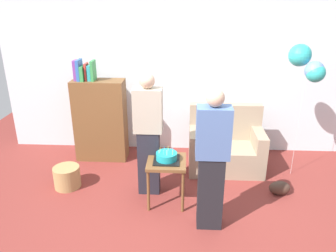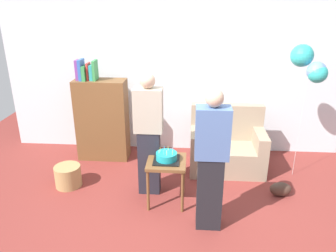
{
  "view_description": "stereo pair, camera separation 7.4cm",
  "coord_description": "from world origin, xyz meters",
  "px_view_note": "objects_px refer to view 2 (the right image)",
  "views": [
    {
      "loc": [
        -0.0,
        -3.19,
        2.45
      ],
      "look_at": [
        -0.21,
        0.62,
        0.95
      ],
      "focal_mm": 34.65,
      "sensor_mm": 36.0,
      "label": 1
    },
    {
      "loc": [
        0.07,
        -3.19,
        2.45
      ],
      "look_at": [
        -0.21,
        0.62,
        0.95
      ],
      "focal_mm": 34.65,
      "sensor_mm": 36.0,
      "label": 2
    }
  ],
  "objects_px": {
    "birthday_cake": "(167,157)",
    "wicker_basket": "(68,176)",
    "side_table": "(167,167)",
    "person_blowing_candles": "(149,135)",
    "handbag": "(280,189)",
    "bookshelf": "(102,118)",
    "person_holding_cake": "(211,161)",
    "balloon_bunch": "(310,65)",
    "couch": "(227,147)"
  },
  "relations": [
    {
      "from": "birthday_cake",
      "to": "wicker_basket",
      "type": "bearing_deg",
      "value": 168.88
    },
    {
      "from": "side_table",
      "to": "person_blowing_candles",
      "type": "relative_size",
      "value": 0.36
    },
    {
      "from": "side_table",
      "to": "handbag",
      "type": "height_order",
      "value": "side_table"
    },
    {
      "from": "birthday_cake",
      "to": "handbag",
      "type": "distance_m",
      "value": 1.61
    },
    {
      "from": "wicker_basket",
      "to": "handbag",
      "type": "height_order",
      "value": "wicker_basket"
    },
    {
      "from": "wicker_basket",
      "to": "bookshelf",
      "type": "bearing_deg",
      "value": 73.57
    },
    {
      "from": "side_table",
      "to": "person_holding_cake",
      "type": "xyz_separation_m",
      "value": [
        0.51,
        -0.44,
        0.33
      ]
    },
    {
      "from": "wicker_basket",
      "to": "balloon_bunch",
      "type": "height_order",
      "value": "balloon_bunch"
    },
    {
      "from": "side_table",
      "to": "person_blowing_candles",
      "type": "bearing_deg",
      "value": 136.67
    },
    {
      "from": "bookshelf",
      "to": "handbag",
      "type": "xyz_separation_m",
      "value": [
        2.63,
        -0.97,
        -0.58
      ]
    },
    {
      "from": "person_holding_cake",
      "to": "side_table",
      "type": "bearing_deg",
      "value": -37.62
    },
    {
      "from": "person_holding_cake",
      "to": "handbag",
      "type": "height_order",
      "value": "person_holding_cake"
    },
    {
      "from": "bookshelf",
      "to": "wicker_basket",
      "type": "xyz_separation_m",
      "value": [
        -0.27,
        -0.92,
        -0.53
      ]
    },
    {
      "from": "couch",
      "to": "birthday_cake",
      "type": "xyz_separation_m",
      "value": [
        -0.84,
        -0.97,
        0.3
      ]
    },
    {
      "from": "side_table",
      "to": "wicker_basket",
      "type": "distance_m",
      "value": 1.47
    },
    {
      "from": "birthday_cake",
      "to": "person_blowing_candles",
      "type": "height_order",
      "value": "person_blowing_candles"
    },
    {
      "from": "person_blowing_candles",
      "to": "person_holding_cake",
      "type": "distance_m",
      "value": 1.02
    },
    {
      "from": "birthday_cake",
      "to": "person_blowing_candles",
      "type": "relative_size",
      "value": 0.2
    },
    {
      "from": "side_table",
      "to": "wicker_basket",
      "type": "bearing_deg",
      "value": 168.88
    },
    {
      "from": "birthday_cake",
      "to": "person_holding_cake",
      "type": "relative_size",
      "value": 0.2
    },
    {
      "from": "bookshelf",
      "to": "birthday_cake",
      "type": "distance_m",
      "value": 1.65
    },
    {
      "from": "bookshelf",
      "to": "wicker_basket",
      "type": "height_order",
      "value": "bookshelf"
    },
    {
      "from": "bookshelf",
      "to": "side_table",
      "type": "distance_m",
      "value": 1.66
    },
    {
      "from": "birthday_cake",
      "to": "bookshelf",
      "type": "bearing_deg",
      "value": 133.24
    },
    {
      "from": "balloon_bunch",
      "to": "couch",
      "type": "bearing_deg",
      "value": 170.83
    },
    {
      "from": "person_holding_cake",
      "to": "wicker_basket",
      "type": "relative_size",
      "value": 4.53
    },
    {
      "from": "side_table",
      "to": "person_holding_cake",
      "type": "distance_m",
      "value": 0.76
    },
    {
      "from": "bookshelf",
      "to": "birthday_cake",
      "type": "relative_size",
      "value": 5.03
    },
    {
      "from": "couch",
      "to": "bookshelf",
      "type": "xyz_separation_m",
      "value": [
        -1.97,
        0.23,
        0.34
      ]
    },
    {
      "from": "couch",
      "to": "birthday_cake",
      "type": "bearing_deg",
      "value": -130.99
    },
    {
      "from": "birthday_cake",
      "to": "person_holding_cake",
      "type": "height_order",
      "value": "person_holding_cake"
    },
    {
      "from": "side_table",
      "to": "handbag",
      "type": "relative_size",
      "value": 2.11
    },
    {
      "from": "couch",
      "to": "person_holding_cake",
      "type": "xyz_separation_m",
      "value": [
        -0.33,
        -1.42,
        0.49
      ]
    },
    {
      "from": "bookshelf",
      "to": "person_blowing_candles",
      "type": "relative_size",
      "value": 0.99
    },
    {
      "from": "bookshelf",
      "to": "couch",
      "type": "bearing_deg",
      "value": -6.62
    },
    {
      "from": "bookshelf",
      "to": "balloon_bunch",
      "type": "relative_size",
      "value": 0.85
    },
    {
      "from": "birthday_cake",
      "to": "wicker_basket",
      "type": "height_order",
      "value": "birthday_cake"
    },
    {
      "from": "couch",
      "to": "bookshelf",
      "type": "bearing_deg",
      "value": 173.38
    },
    {
      "from": "couch",
      "to": "balloon_bunch",
      "type": "xyz_separation_m",
      "value": [
        0.98,
        -0.16,
        1.31
      ]
    },
    {
      "from": "bookshelf",
      "to": "birthday_cake",
      "type": "xyz_separation_m",
      "value": [
        1.13,
        -1.2,
        -0.04
      ]
    },
    {
      "from": "person_blowing_candles",
      "to": "balloon_bunch",
      "type": "bearing_deg",
      "value": 9.32
    },
    {
      "from": "couch",
      "to": "wicker_basket",
      "type": "distance_m",
      "value": 2.36
    },
    {
      "from": "wicker_basket",
      "to": "handbag",
      "type": "distance_m",
      "value": 2.9
    },
    {
      "from": "bookshelf",
      "to": "person_blowing_candles",
      "type": "distance_m",
      "value": 1.32
    },
    {
      "from": "birthday_cake",
      "to": "handbag",
      "type": "bearing_deg",
      "value": 8.67
    },
    {
      "from": "side_table",
      "to": "person_holding_cake",
      "type": "relative_size",
      "value": 0.36
    },
    {
      "from": "handbag",
      "to": "couch",
      "type": "bearing_deg",
      "value": 131.36
    },
    {
      "from": "side_table",
      "to": "birthday_cake",
      "type": "xyz_separation_m",
      "value": [
        0.0,
        0.0,
        0.14
      ]
    },
    {
      "from": "handbag",
      "to": "balloon_bunch",
      "type": "relative_size",
      "value": 0.15
    },
    {
      "from": "side_table",
      "to": "birthday_cake",
      "type": "bearing_deg",
      "value": 14.4
    }
  ]
}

